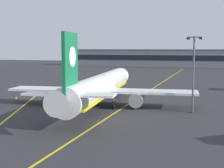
# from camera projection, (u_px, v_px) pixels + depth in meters

# --- Properties ---
(ground_plane) EXTENTS (400.00, 400.00, 0.00)m
(ground_plane) POSITION_uv_depth(u_px,v_px,m) (95.00, 122.00, 42.75)
(ground_plane) COLOR #2D2D30
(taxiway_centreline) EXTENTS (5.02, 179.95, 0.01)m
(taxiway_centreline) POSITION_uv_depth(u_px,v_px,m) (146.00, 93.00, 70.93)
(taxiway_centreline) COLOR yellow
(taxiway_centreline) RESTS_ON ground
(taxiway_lead_in_stripe) EXTENTS (22.99, 55.65, 0.01)m
(taxiway_lead_in_stripe) POSITION_uv_depth(u_px,v_px,m) (15.00, 112.00, 49.18)
(taxiway_lead_in_stripe) COLOR yellow
(taxiway_lead_in_stripe) RESTS_ON ground
(airliner_foreground) EXTENTS (32.36, 41.45, 11.65)m
(airliner_foreground) POSITION_uv_depth(u_px,v_px,m) (100.00, 87.00, 53.81)
(airliner_foreground) COLOR white
(airliner_foreground) RESTS_ON ground
(apron_lamp_post) EXTENTS (2.24, 0.90, 11.57)m
(apron_lamp_post) POSITION_uv_depth(u_px,v_px,m) (193.00, 73.00, 48.39)
(apron_lamp_post) COLOR #515156
(apron_lamp_post) RESTS_ON ground
(safety_cone_by_nose_gear) EXTENTS (0.44, 0.44, 0.55)m
(safety_cone_by_nose_gear) POSITION_uv_depth(u_px,v_px,m) (135.00, 93.00, 69.63)
(safety_cone_by_nose_gear) COLOR orange
(safety_cone_by_nose_gear) RESTS_ON ground
(safety_cone_by_port_wing) EXTENTS (0.44, 0.44, 0.55)m
(safety_cone_by_port_wing) POSITION_uv_depth(u_px,v_px,m) (16.00, 98.00, 62.44)
(safety_cone_by_port_wing) COLOR orange
(safety_cone_by_port_wing) RESTS_ON ground
(terminal_building) EXTENTS (142.77, 12.40, 9.43)m
(terminal_building) POSITION_uv_depth(u_px,v_px,m) (195.00, 58.00, 171.26)
(terminal_building) COLOR gray
(terminal_building) RESTS_ON ground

